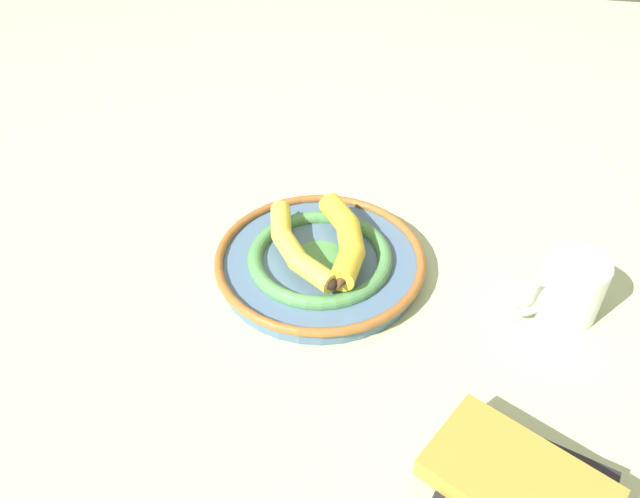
{
  "coord_description": "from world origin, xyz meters",
  "views": [
    {
      "loc": [
        0.66,
        0.15,
        0.64
      ],
      "look_at": [
        -0.04,
        0.02,
        0.04
      ],
      "focal_mm": 35.0,
      "sensor_mm": 36.0,
      "label": 1
    }
  ],
  "objects_px": {
    "banana_a": "(293,245)",
    "coffee_mug": "(568,288)",
    "decorative_bowl": "(320,261)",
    "book_stack": "(520,488)",
    "banana_b": "(346,240)"
  },
  "relations": [
    {
      "from": "banana_a",
      "to": "coffee_mug",
      "type": "distance_m",
      "value": 0.39
    },
    {
      "from": "decorative_bowl",
      "to": "book_stack",
      "type": "distance_m",
      "value": 0.43
    },
    {
      "from": "banana_b",
      "to": "decorative_bowl",
      "type": "bearing_deg",
      "value": 91.37
    },
    {
      "from": "book_stack",
      "to": "coffee_mug",
      "type": "bearing_deg",
      "value": -81.32
    },
    {
      "from": "decorative_bowl",
      "to": "coffee_mug",
      "type": "bearing_deg",
      "value": 86.04
    },
    {
      "from": "banana_a",
      "to": "book_stack",
      "type": "bearing_deg",
      "value": 9.75
    },
    {
      "from": "book_stack",
      "to": "banana_b",
      "type": "bearing_deg",
      "value": -31.9
    },
    {
      "from": "book_stack",
      "to": "banana_a",
      "type": "bearing_deg",
      "value": -22.36
    },
    {
      "from": "book_stack",
      "to": "coffee_mug",
      "type": "height_order",
      "value": "coffee_mug"
    },
    {
      "from": "decorative_bowl",
      "to": "coffee_mug",
      "type": "relative_size",
      "value": 2.47
    },
    {
      "from": "decorative_bowl",
      "to": "banana_a",
      "type": "bearing_deg",
      "value": -74.04
    },
    {
      "from": "banana_b",
      "to": "banana_a",
      "type": "bearing_deg",
      "value": 91.23
    },
    {
      "from": "banana_b",
      "to": "book_stack",
      "type": "xyz_separation_m",
      "value": [
        0.34,
        0.24,
        -0.03
      ]
    },
    {
      "from": "decorative_bowl",
      "to": "book_stack",
      "type": "bearing_deg",
      "value": 39.86
    },
    {
      "from": "banana_a",
      "to": "book_stack",
      "type": "relative_size",
      "value": 0.85
    }
  ]
}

